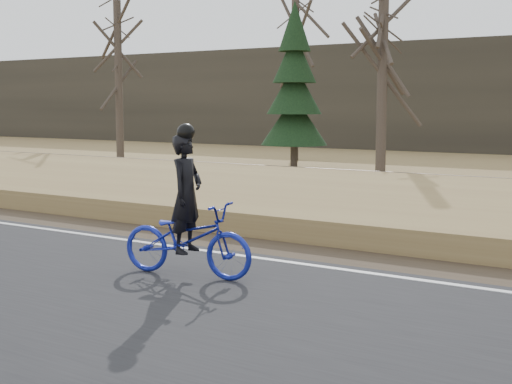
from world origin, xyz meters
The scene contains 12 objects.
ground centered at (0.00, 0.00, 0.00)m, with size 120.00×120.00×0.00m, color olive.
road centered at (0.00, -2.50, 0.03)m, with size 120.00×6.00×0.06m, color black.
edge_line centered at (0.00, 0.20, 0.07)m, with size 120.00×0.12×0.01m, color silver.
shoulder centered at (0.00, 1.20, 0.02)m, with size 120.00×1.60×0.04m, color #473A2B.
embankment centered at (0.00, 4.20, 0.22)m, with size 120.00×5.00×0.44m, color olive.
ballast centered at (0.00, 8.00, 0.23)m, with size 120.00×3.00×0.45m, color slate.
railroad centered at (0.00, 8.00, 0.53)m, with size 120.00×2.40×0.29m.
cyclist centered at (2.47, -1.36, 0.76)m, with size 2.16×1.02×2.22m.
bare_tree_far_left centered at (-14.50, 15.26, 3.64)m, with size 0.36×0.36×7.28m, color #473C34.
bare_tree_left centered at (-7.29, 19.06, 4.19)m, with size 0.36×0.36×8.38m, color #473C34.
bare_tree_near_left centered at (-1.05, 14.23, 3.90)m, with size 0.36×0.36×7.79m, color #473C34.
conifer centered at (-4.93, 14.85, 3.07)m, with size 2.60×2.60×6.49m.
Camera 1 is at (8.79, -9.39, 2.54)m, focal length 50.00 mm.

